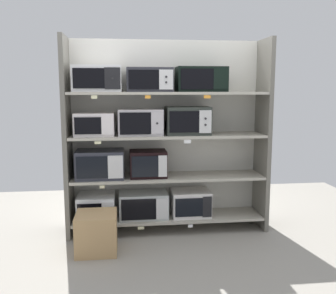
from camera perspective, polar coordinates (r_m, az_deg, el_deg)
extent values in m
cube|color=gray|center=(3.83, 1.84, -17.72)|extent=(6.26, 6.00, 0.02)
cube|color=beige|center=(4.71, -0.37, 1.94)|extent=(2.46, 0.04, 2.28)
cube|color=#68645B|center=(4.47, -14.93, 1.29)|extent=(0.05, 0.47, 2.28)
cube|color=#68645B|center=(4.73, 14.09, 1.72)|extent=(0.05, 0.47, 2.28)
cube|color=#ADA899|center=(4.68, 0.00, -10.48)|extent=(2.26, 0.47, 0.03)
cube|color=silver|center=(4.61, -10.72, -8.82)|extent=(0.43, 0.42, 0.29)
cube|color=black|center=(4.42, -11.73, -9.66)|extent=(0.27, 0.01, 0.21)
cube|color=silver|center=(4.40, -9.06, -9.64)|extent=(0.13, 0.01, 0.23)
cylinder|color=#262628|center=(4.39, -9.06, -9.67)|extent=(0.02, 0.01, 0.02)
cube|color=#B1B7B6|center=(4.61, -3.71, -8.65)|extent=(0.58, 0.36, 0.30)
cube|color=black|center=(4.43, -4.42, -9.38)|extent=(0.40, 0.01, 0.25)
cube|color=silver|center=(4.45, -0.89, -9.27)|extent=(0.14, 0.01, 0.24)
cube|color=silver|center=(4.67, 3.39, -8.37)|extent=(0.46, 0.36, 0.31)
cube|color=black|center=(4.48, 3.19, -9.09)|extent=(0.32, 0.01, 0.22)
cube|color=black|center=(4.52, 5.92, -8.95)|extent=(0.11, 0.01, 0.25)
cube|color=beige|center=(4.44, -4.09, -12.07)|extent=(0.07, 0.00, 0.03)
cube|color=white|center=(4.50, 3.39, -11.79)|extent=(0.06, 0.00, 0.03)
cube|color=#ADA899|center=(4.54, 0.00, -4.54)|extent=(2.26, 0.47, 0.03)
cube|color=#2D2F39|center=(4.48, -10.16, -2.53)|extent=(0.55, 0.38, 0.33)
cube|color=black|center=(4.30, -11.36, -3.05)|extent=(0.35, 0.01, 0.25)
cube|color=silver|center=(4.28, -7.92, -3.00)|extent=(0.17, 0.01, 0.26)
cube|color=black|center=(4.49, -3.02, -2.51)|extent=(0.43, 0.33, 0.31)
cube|color=black|center=(4.31, -3.47, -2.96)|extent=(0.30, 0.01, 0.24)
cube|color=silver|center=(4.33, -0.80, -2.90)|extent=(0.10, 0.01, 0.25)
cube|color=beige|center=(4.30, -9.90, -5.94)|extent=(0.06, 0.00, 0.03)
cube|color=#ADA899|center=(4.46, 0.00, 1.70)|extent=(2.26, 0.47, 0.03)
cube|color=silver|center=(4.42, -10.99, 3.39)|extent=(0.45, 0.36, 0.26)
cube|color=black|center=(4.24, -11.97, 3.14)|extent=(0.29, 0.01, 0.19)
cube|color=silver|center=(4.23, -9.13, 3.20)|extent=(0.13, 0.01, 0.21)
cube|color=#BCB8BB|center=(4.41, -4.19, 3.77)|extent=(0.51, 0.35, 0.30)
cube|color=black|center=(4.23, -4.91, 3.55)|extent=(0.35, 0.01, 0.25)
cube|color=#BCB8BB|center=(4.24, -1.66, 3.59)|extent=(0.13, 0.01, 0.24)
cylinder|color=#262628|center=(4.23, -1.65, 3.58)|extent=(0.02, 0.01, 0.02)
cube|color=#2C322D|center=(4.47, 2.96, 4.00)|extent=(0.51, 0.34, 0.32)
cube|color=black|center=(4.29, 2.49, 3.80)|extent=(0.34, 0.01, 0.24)
cube|color=silver|center=(4.33, 5.64, 3.82)|extent=(0.14, 0.01, 0.26)
cylinder|color=#262628|center=(4.33, 5.66, 3.34)|extent=(0.02, 0.01, 0.02)
cylinder|color=#262628|center=(4.32, 5.67, 4.28)|extent=(0.02, 0.01, 0.02)
cube|color=beige|center=(4.20, -10.52, 0.64)|extent=(0.07, 0.00, 0.03)
cube|color=white|center=(4.25, 2.94, 0.81)|extent=(0.08, 0.00, 0.04)
cube|color=#ADA899|center=(4.42, 0.00, 8.11)|extent=(2.26, 0.47, 0.03)
cube|color=silver|center=(4.40, -10.58, 10.05)|extent=(0.54, 0.40, 0.29)
cube|color=black|center=(4.20, -11.86, 10.09)|extent=(0.34, 0.01, 0.22)
cube|color=black|center=(4.19, -8.36, 10.19)|extent=(0.17, 0.01, 0.23)
cylinder|color=#262628|center=(4.18, -8.37, 10.19)|extent=(0.02, 0.01, 0.02)
cube|color=#2B2B32|center=(4.40, -2.85, 10.04)|extent=(0.52, 0.40, 0.27)
cube|color=black|center=(4.19, -3.66, 10.11)|extent=(0.33, 0.01, 0.21)
cube|color=silver|center=(4.21, -0.29, 10.12)|extent=(0.15, 0.01, 0.22)
cylinder|color=#262628|center=(4.20, -0.27, 9.72)|extent=(0.02, 0.01, 0.02)
cylinder|color=#262628|center=(4.21, -0.28, 10.52)|extent=(0.02, 0.01, 0.02)
cube|color=black|center=(4.49, 4.96, 10.10)|extent=(0.57, 0.35, 0.29)
cube|color=black|center=(4.29, 4.43, 10.17)|extent=(0.37, 0.01, 0.23)
cube|color=black|center=(4.35, 7.96, 10.09)|extent=(0.17, 0.01, 0.23)
cube|color=beige|center=(4.16, -11.04, 7.39)|extent=(0.06, 0.00, 0.04)
cube|color=orange|center=(4.16, -3.05, 7.54)|extent=(0.06, 0.00, 0.04)
cube|color=orange|center=(4.26, 5.94, 7.53)|extent=(0.08, 0.00, 0.04)
cube|color=tan|center=(4.14, -10.71, -12.53)|extent=(0.42, 0.42, 0.41)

